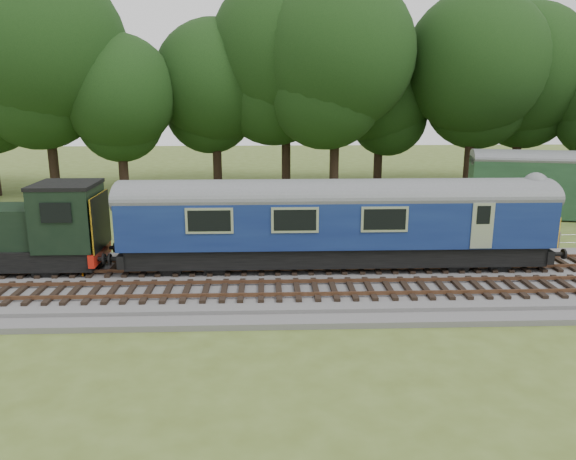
{
  "coord_description": "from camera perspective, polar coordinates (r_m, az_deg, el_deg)",
  "views": [
    {
      "loc": [
        -0.41,
        -21.75,
        7.79
      ],
      "look_at": [
        0.46,
        1.4,
        2.0
      ],
      "focal_mm": 35.0,
      "sensor_mm": 36.0,
      "label": 1
    }
  ],
  "objects": [
    {
      "name": "ground",
      "position": [
        23.1,
        -1.02,
        -5.67
      ],
      "size": [
        120.0,
        120.0,
        0.0
      ],
      "primitive_type": "plane",
      "color": "#4C5B21",
      "rests_on": "ground"
    },
    {
      "name": "ballast",
      "position": [
        23.04,
        -1.02,
        -5.26
      ],
      "size": [
        70.0,
        7.0,
        0.35
      ],
      "primitive_type": "cube",
      "color": "#4C4C4F",
      "rests_on": "ground"
    },
    {
      "name": "track_north",
      "position": [
        24.29,
        -1.09,
        -3.64
      ],
      "size": [
        67.2,
        2.4,
        0.21
      ],
      "color": "black",
      "rests_on": "ballast"
    },
    {
      "name": "track_south",
      "position": [
        21.46,
        -0.93,
        -6.07
      ],
      "size": [
        67.2,
        2.4,
        0.21
      ],
      "color": "black",
      "rests_on": "ballast"
    },
    {
      "name": "fence",
      "position": [
        27.38,
        -1.21,
        -2.5
      ],
      "size": [
        64.0,
        0.12,
        1.0
      ],
      "primitive_type": null,
      "color": "#6B6054",
      "rests_on": "ground"
    },
    {
      "name": "tree_line",
      "position": [
        44.44,
        -1.6,
        3.93
      ],
      "size": [
        70.0,
        8.0,
        18.0
      ],
      "primitive_type": null,
      "color": "black",
      "rests_on": "ground"
    },
    {
      "name": "dmu_railcar",
      "position": [
        23.9,
        4.88,
        1.46
      ],
      "size": [
        18.05,
        2.86,
        3.88
      ],
      "color": "black",
      "rests_on": "ground"
    },
    {
      "name": "shunter_loco",
      "position": [
        26.29,
        -26.88,
        -0.29
      ],
      "size": [
        8.91,
        2.6,
        3.38
      ],
      "color": "black",
      "rests_on": "ground"
    },
    {
      "name": "worker",
      "position": [
        24.46,
        -19.87,
        -2.22
      ],
      "size": [
        0.82,
        0.73,
        1.89
      ],
      "primitive_type": "imported",
      "rotation": [
        0.0,
        0.0,
        0.49
      ],
      "color": "orange",
      "rests_on": "ballast"
    }
  ]
}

